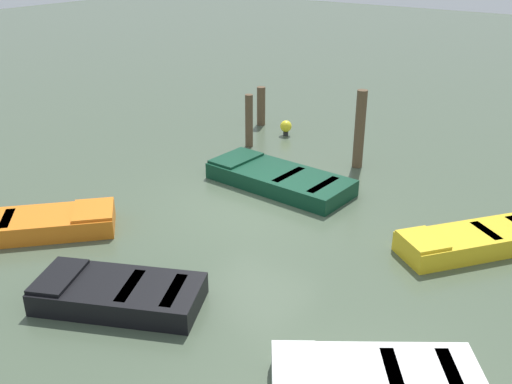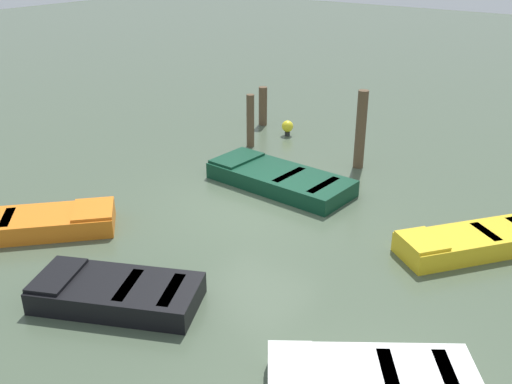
{
  "view_description": "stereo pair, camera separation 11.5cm",
  "coord_description": "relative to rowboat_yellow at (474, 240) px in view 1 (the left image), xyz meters",
  "views": [
    {
      "loc": [
        -7.08,
        9.79,
        5.77
      ],
      "look_at": [
        0.0,
        0.0,
        0.35
      ],
      "focal_mm": 40.47,
      "sensor_mm": 36.0,
      "label": 1
    },
    {
      "loc": [
        -7.18,
        9.72,
        5.77
      ],
      "look_at": [
        0.0,
        0.0,
        0.35
      ],
      "focal_mm": 40.47,
      "sensor_mm": 36.0,
      "label": 2
    }
  ],
  "objects": [
    {
      "name": "ground_plane",
      "position": [
        4.7,
        0.87,
        -0.22
      ],
      "size": [
        80.0,
        80.0,
        0.0
      ],
      "primitive_type": "plane",
      "color": "#475642"
    },
    {
      "name": "mooring_piling_center",
      "position": [
        7.28,
        -2.34,
        0.57
      ],
      "size": [
        0.23,
        0.23,
        1.56
      ],
      "primitive_type": "cylinder",
      "color": "brown",
      "rests_on": "ground_plane"
    },
    {
      "name": "marker_buoy",
      "position": [
        6.95,
        -3.82,
        0.07
      ],
      "size": [
        0.36,
        0.36,
        0.48
      ],
      "color": "#262626",
      "rests_on": "ground_plane"
    },
    {
      "name": "rowboat_black",
      "position": [
        4.32,
        5.39,
        0.0
      ],
      "size": [
        3.04,
        2.32,
        0.46
      ],
      "rotation": [
        0.0,
        0.0,
        0.44
      ],
      "color": "black",
      "rests_on": "ground_plane"
    },
    {
      "name": "rowboat_dark_green",
      "position": [
        4.91,
        -0.38,
        -0.0
      ],
      "size": [
        3.7,
        1.67,
        0.46
      ],
      "rotation": [
        0.0,
        0.0,
        6.23
      ],
      "color": "#0C3823",
      "rests_on": "ground_plane"
    },
    {
      "name": "mooring_piling_mid_left",
      "position": [
        8.23,
        -4.28,
        0.41
      ],
      "size": [
        0.27,
        0.27,
        1.26
      ],
      "primitive_type": "cylinder",
      "color": "brown",
      "rests_on": "ground_plane"
    },
    {
      "name": "mooring_piling_near_right",
      "position": [
        3.93,
        -2.73,
        0.84
      ],
      "size": [
        0.27,
        0.27,
        2.11
      ],
      "primitive_type": "cylinder",
      "color": "brown",
      "rests_on": "ground_plane"
    },
    {
      "name": "rowboat_yellow",
      "position": [
        0.0,
        0.0,
        0.0
      ],
      "size": [
        2.67,
        3.1,
        0.46
      ],
      "rotation": [
        0.0,
        0.0,
        0.93
      ],
      "color": "gold",
      "rests_on": "ground_plane"
    },
    {
      "name": "rowboat_orange",
      "position": [
        7.83,
        4.83,
        -0.0
      ],
      "size": [
        3.41,
        3.54,
        0.46
      ],
      "rotation": [
        0.0,
        0.0,
        3.96
      ],
      "color": "orange",
      "rests_on": "ground_plane"
    },
    {
      "name": "rowboat_white",
      "position": [
        -0.11,
        4.78,
        0.0
      ],
      "size": [
        3.0,
        2.61,
        0.46
      ],
      "rotation": [
        0.0,
        0.0,
        0.61
      ],
      "color": "silver",
      "rests_on": "ground_plane"
    }
  ]
}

